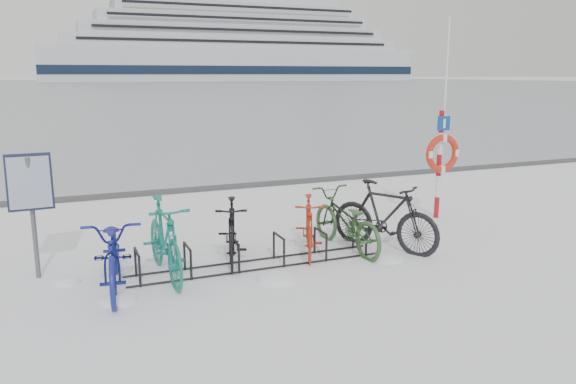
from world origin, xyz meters
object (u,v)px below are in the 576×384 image
info_board (30,190)px  lifebuoy_station (442,154)px  bike_rack (257,254)px  cruise_ferry (234,47)px

info_board → lifebuoy_station: lifebuoy_station is taller
info_board → lifebuoy_station: 7.56m
bike_rack → lifebuoy_station: (4.40, 1.34, 1.16)m
lifebuoy_station → cruise_ferry: size_ratio=0.03×
lifebuoy_station → cruise_ferry: 229.90m
bike_rack → cruise_ferry: size_ratio=0.03×
info_board → lifebuoy_station: (7.53, 0.64, 0.03)m
lifebuoy_station → cruise_ferry: (62.90, 220.78, 12.34)m
lifebuoy_station → cruise_ferry: bearing=74.1°
bike_rack → info_board: info_board is taller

